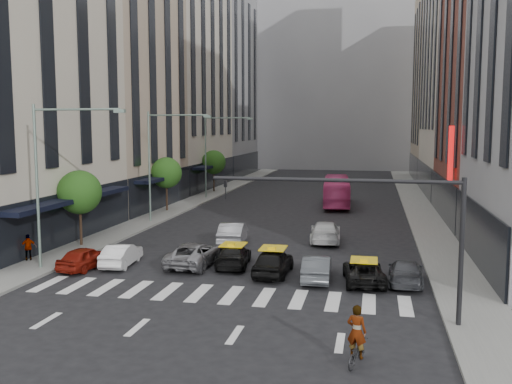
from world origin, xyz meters
The scene contains 33 objects.
ground centered at (0.00, 0.00, 0.00)m, with size 160.00×160.00×0.00m, color black.
sidewalk_left centered at (-11.50, 30.00, 0.07)m, with size 3.00×96.00×0.15m, color slate.
sidewalk_right centered at (11.50, 30.00, 0.07)m, with size 3.00×96.00×0.15m, color slate.
building_left_a centered at (-17.00, 11.00, 14.00)m, with size 8.00×18.00×28.00m, color beige.
building_left_b centered at (-17.00, 28.00, 12.00)m, with size 8.00×16.00×24.00m, color tan.
building_left_c centered at (-17.00, 46.00, 18.00)m, with size 8.00×20.00×36.00m, color beige.
building_left_d centered at (-17.00, 65.00, 15.00)m, with size 8.00×18.00×30.00m, color gray.
building_right_b centered at (17.00, 27.00, 13.00)m, with size 8.00×18.00×26.00m, color brown.
building_right_c centered at (17.00, 46.00, 20.00)m, with size 8.00×20.00×40.00m, color beige.
building_right_d centered at (17.00, 65.00, 14.00)m, with size 8.00×18.00×28.00m, color tan.
building_far centered at (0.00, 85.00, 18.00)m, with size 30.00×10.00×36.00m, color gray.
tree_near centered at (-11.80, 10.00, 3.65)m, with size 2.88×2.88×4.95m.
tree_mid centered at (-11.80, 26.00, 3.65)m, with size 2.88×2.88×4.95m.
tree_far centered at (-11.80, 42.00, 3.65)m, with size 2.88×2.88×4.95m.
streetlamp_near centered at (-10.04, 4.00, 5.90)m, with size 5.38×0.25×9.00m.
streetlamp_mid centered at (-10.04, 20.00, 5.90)m, with size 5.38×0.25×9.00m.
streetlamp_far centered at (-10.04, 36.00, 5.90)m, with size 5.38×0.25×9.00m.
traffic_signal centered at (7.69, -1.00, 4.47)m, with size 10.10×0.20×6.00m.
liberty_sign centered at (12.60, 20.00, 6.00)m, with size 0.30×0.70×4.00m.
car_red centered at (-8.67, 4.66, 0.64)m, with size 1.51×3.75×1.28m, color maroon.
car_white_front centered at (-6.99, 5.81, 0.64)m, with size 1.36×3.89×1.28m, color white.
car_silver centered at (-2.90, 6.63, 0.68)m, with size 2.26×4.90×1.36m, color gray.
taxi_left centered at (-0.65, 6.95, 0.62)m, with size 1.74×4.27×1.24m, color black.
taxi_center centered at (1.90, 5.52, 0.73)m, with size 1.71×4.26×1.45m, color black.
car_grey_mid centered at (4.30, 4.97, 0.66)m, with size 1.40×4.02×1.33m, color #414449.
taxi_right centered at (6.70, 4.89, 0.59)m, with size 1.95×4.23×1.18m, color black.
car_grey_curb centered at (8.78, 5.19, 0.61)m, with size 1.71×4.20×1.22m, color #37393E.
car_row2_left centered at (-2.15, 12.86, 0.76)m, with size 1.61×4.62×1.52m, color #A1A1A6.
car_row2_right centered at (3.90, 14.91, 0.72)m, with size 2.02×4.96×1.44m, color silver.
bus centered at (3.48, 33.19, 1.47)m, with size 2.47×10.57×2.94m, color #D94083.
motorcycle centered at (6.64, -5.35, 0.42)m, with size 0.56×1.61×0.85m, color black.
rider centered at (6.64, -5.35, 1.76)m, with size 0.66×0.44×1.82m, color gray.
pedestrian_far centered at (-12.60, 5.34, 0.92)m, with size 0.90×0.38×1.54m, color gray.
Camera 1 is at (7.07, -23.97, 7.96)m, focal length 40.00 mm.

